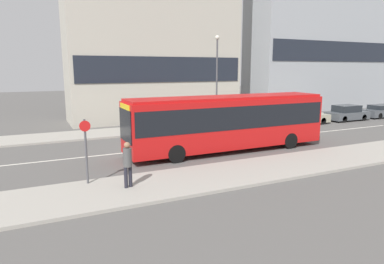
{
  "coord_description": "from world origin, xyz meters",
  "views": [
    {
      "loc": [
        -6.32,
        -19.09,
        4.85
      ],
      "look_at": [
        1.88,
        -1.79,
        1.26
      ],
      "focal_mm": 32.0,
      "sensor_mm": 36.0,
      "label": 1
    }
  ],
  "objects_px": {
    "city_bus": "(228,120)",
    "parked_car_1": "(347,113)",
    "bus_stop_sign": "(86,146)",
    "street_lamp": "(217,72)",
    "parked_car_0": "(304,117)",
    "pedestrian_near_stop": "(128,162)",
    "parked_car_2": "(382,111)"
  },
  "relations": [
    {
      "from": "parked_car_1",
      "to": "street_lamp",
      "type": "distance_m",
      "value": 13.48
    },
    {
      "from": "parked_car_0",
      "to": "parked_car_1",
      "type": "distance_m",
      "value": 5.21
    },
    {
      "from": "street_lamp",
      "to": "parked_car_2",
      "type": "bearing_deg",
      "value": -7.49
    },
    {
      "from": "parked_car_2",
      "to": "pedestrian_near_stop",
      "type": "distance_m",
      "value": 29.87
    },
    {
      "from": "city_bus",
      "to": "pedestrian_near_stop",
      "type": "relative_size",
      "value": 6.56
    },
    {
      "from": "city_bus",
      "to": "parked_car_1",
      "type": "relative_size",
      "value": 2.97
    },
    {
      "from": "parked_car_1",
      "to": "parked_car_2",
      "type": "distance_m",
      "value": 4.92
    },
    {
      "from": "city_bus",
      "to": "parked_car_2",
      "type": "xyz_separation_m",
      "value": [
        21.23,
        5.45,
        -1.26
      ]
    },
    {
      "from": "parked_car_1",
      "to": "bus_stop_sign",
      "type": "relative_size",
      "value": 1.52
    },
    {
      "from": "bus_stop_sign",
      "to": "street_lamp",
      "type": "distance_m",
      "value": 16.36
    },
    {
      "from": "pedestrian_near_stop",
      "to": "street_lamp",
      "type": "bearing_deg",
      "value": 32.38
    },
    {
      "from": "bus_stop_sign",
      "to": "parked_car_0",
      "type": "bearing_deg",
      "value": 23.17
    },
    {
      "from": "bus_stop_sign",
      "to": "street_lamp",
      "type": "xyz_separation_m",
      "value": [
        12.09,
        10.65,
        2.85
      ]
    },
    {
      "from": "parked_car_0",
      "to": "parked_car_2",
      "type": "bearing_deg",
      "value": -0.26
    },
    {
      "from": "parked_car_1",
      "to": "street_lamp",
      "type": "bearing_deg",
      "value": 169.71
    },
    {
      "from": "parked_car_2",
      "to": "bus_stop_sign",
      "type": "bearing_deg",
      "value": -164.33
    },
    {
      "from": "parked_car_0",
      "to": "street_lamp",
      "type": "distance_m",
      "value": 8.75
    },
    {
      "from": "parked_car_2",
      "to": "pedestrian_near_stop",
      "type": "bearing_deg",
      "value": -161.41
    },
    {
      "from": "bus_stop_sign",
      "to": "street_lamp",
      "type": "relative_size",
      "value": 0.37
    },
    {
      "from": "parked_car_0",
      "to": "bus_stop_sign",
      "type": "xyz_separation_m",
      "value": [
        -19.58,
        -8.38,
        1.07
      ]
    },
    {
      "from": "city_bus",
      "to": "parked_car_2",
      "type": "distance_m",
      "value": 21.96
    },
    {
      "from": "parked_car_2",
      "to": "parked_car_0",
      "type": "bearing_deg",
      "value": 179.74
    },
    {
      "from": "pedestrian_near_stop",
      "to": "street_lamp",
      "type": "xyz_separation_m",
      "value": [
        10.7,
        11.84,
        3.36
      ]
    },
    {
      "from": "parked_car_1",
      "to": "parked_car_0",
      "type": "bearing_deg",
      "value": 179.59
    },
    {
      "from": "parked_car_0",
      "to": "bus_stop_sign",
      "type": "bearing_deg",
      "value": -156.83
    },
    {
      "from": "parked_car_2",
      "to": "pedestrian_near_stop",
      "type": "xyz_separation_m",
      "value": [
        -28.31,
        -9.52,
        0.59
      ]
    },
    {
      "from": "parked_car_0",
      "to": "parked_car_2",
      "type": "relative_size",
      "value": 1.03
    },
    {
      "from": "bus_stop_sign",
      "to": "street_lamp",
      "type": "height_order",
      "value": "street_lamp"
    },
    {
      "from": "city_bus",
      "to": "parked_car_0",
      "type": "distance_m",
      "value": 12.46
    },
    {
      "from": "parked_car_0",
      "to": "bus_stop_sign",
      "type": "relative_size",
      "value": 1.68
    },
    {
      "from": "bus_stop_sign",
      "to": "parked_car_1",
      "type": "bearing_deg",
      "value": 18.6
    },
    {
      "from": "city_bus",
      "to": "parked_car_1",
      "type": "xyz_separation_m",
      "value": [
        16.32,
        5.46,
        -1.2
      ]
    }
  ]
}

